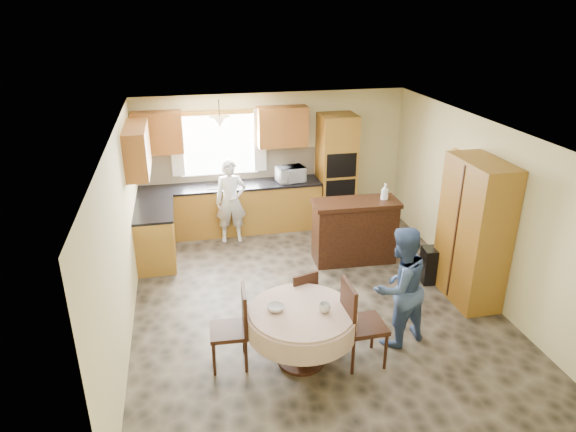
# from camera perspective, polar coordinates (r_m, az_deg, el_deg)

# --- Properties ---
(floor) EXTENTS (5.00, 6.00, 0.01)m
(floor) POSITION_cam_1_polar(r_m,az_deg,el_deg) (7.53, 2.70, -9.42)
(floor) COLOR brown
(floor) RESTS_ON ground
(ceiling) EXTENTS (5.00, 6.00, 0.01)m
(ceiling) POSITION_cam_1_polar(r_m,az_deg,el_deg) (6.55, 3.10, 9.42)
(ceiling) COLOR white
(ceiling) RESTS_ON wall_back
(wall_back) EXTENTS (5.00, 0.02, 2.50)m
(wall_back) POSITION_cam_1_polar(r_m,az_deg,el_deg) (9.70, -1.68, 6.27)
(wall_back) COLOR beige
(wall_back) RESTS_ON floor
(wall_front) EXTENTS (5.00, 0.02, 2.50)m
(wall_front) POSITION_cam_1_polar(r_m,az_deg,el_deg) (4.51, 13.05, -15.67)
(wall_front) COLOR beige
(wall_front) RESTS_ON floor
(wall_left) EXTENTS (0.02, 6.00, 2.50)m
(wall_left) POSITION_cam_1_polar(r_m,az_deg,el_deg) (6.79, -17.99, -2.40)
(wall_left) COLOR beige
(wall_left) RESTS_ON floor
(wall_right) EXTENTS (0.02, 6.00, 2.50)m
(wall_right) POSITION_cam_1_polar(r_m,az_deg,el_deg) (7.93, 20.63, 0.90)
(wall_right) COLOR beige
(wall_right) RESTS_ON floor
(window) EXTENTS (1.40, 0.03, 1.10)m
(window) POSITION_cam_1_polar(r_m,az_deg,el_deg) (9.46, -7.70, 7.85)
(window) COLOR white
(window) RESTS_ON wall_back
(curtain_left) EXTENTS (0.22, 0.02, 1.15)m
(curtain_left) POSITION_cam_1_polar(r_m,az_deg,el_deg) (9.38, -12.29, 7.71)
(curtain_left) COLOR white
(curtain_left) RESTS_ON wall_back
(curtain_right) EXTENTS (0.22, 0.02, 1.15)m
(curtain_right) POSITION_cam_1_polar(r_m,az_deg,el_deg) (9.49, -3.13, 8.37)
(curtain_right) COLOR white
(curtain_right) RESTS_ON wall_back
(base_cab_back) EXTENTS (3.30, 0.60, 0.88)m
(base_cab_back) POSITION_cam_1_polar(r_m,az_deg,el_deg) (9.58, -6.30, 0.77)
(base_cab_back) COLOR #B78431
(base_cab_back) RESTS_ON floor
(counter_back) EXTENTS (3.30, 0.64, 0.04)m
(counter_back) POSITION_cam_1_polar(r_m,az_deg,el_deg) (9.41, -6.41, 3.37)
(counter_back) COLOR black
(counter_back) RESTS_ON base_cab_back
(base_cab_left) EXTENTS (0.60, 1.20, 0.88)m
(base_cab_left) POSITION_cam_1_polar(r_m,az_deg,el_deg) (8.73, -14.48, -2.12)
(base_cab_left) COLOR #B78431
(base_cab_left) RESTS_ON floor
(counter_left) EXTENTS (0.64, 1.20, 0.04)m
(counter_left) POSITION_cam_1_polar(r_m,az_deg,el_deg) (8.55, -14.78, 0.68)
(counter_left) COLOR black
(counter_left) RESTS_ON base_cab_left
(backsplash) EXTENTS (3.30, 0.02, 0.55)m
(backsplash) POSITION_cam_1_polar(r_m,az_deg,el_deg) (9.60, -6.68, 5.50)
(backsplash) COLOR beige
(backsplash) RESTS_ON wall_back
(wall_cab_left) EXTENTS (0.85, 0.33, 0.72)m
(wall_cab_left) POSITION_cam_1_polar(r_m,az_deg,el_deg) (9.23, -14.30, 8.96)
(wall_cab_left) COLOR #A76729
(wall_cab_left) RESTS_ON wall_back
(wall_cab_right) EXTENTS (0.90, 0.33, 0.72)m
(wall_cab_right) POSITION_cam_1_polar(r_m,az_deg,el_deg) (9.40, -0.62, 9.90)
(wall_cab_right) COLOR #A76729
(wall_cab_right) RESTS_ON wall_back
(wall_cab_side) EXTENTS (0.33, 1.20, 0.72)m
(wall_cab_side) POSITION_cam_1_polar(r_m,az_deg,el_deg) (8.24, -16.42, 7.11)
(wall_cab_side) COLOR #A76729
(wall_cab_side) RESTS_ON wall_left
(oven_tower) EXTENTS (0.66, 0.62, 2.12)m
(oven_tower) POSITION_cam_1_polar(r_m,az_deg,el_deg) (9.74, 5.37, 5.07)
(oven_tower) COLOR #B78431
(oven_tower) RESTS_ON floor
(oven_upper) EXTENTS (0.56, 0.01, 0.45)m
(oven_upper) POSITION_cam_1_polar(r_m,az_deg,el_deg) (9.39, 5.98, 5.59)
(oven_upper) COLOR black
(oven_upper) RESTS_ON oven_tower
(oven_lower) EXTENTS (0.56, 0.01, 0.45)m
(oven_lower) POSITION_cam_1_polar(r_m,az_deg,el_deg) (9.55, 5.86, 2.73)
(oven_lower) COLOR black
(oven_lower) RESTS_ON oven_tower
(pendant) EXTENTS (0.36, 0.36, 0.18)m
(pendant) POSITION_cam_1_polar(r_m,az_deg,el_deg) (8.88, -7.60, 10.31)
(pendant) COLOR beige
(pendant) RESTS_ON ceiling
(sideboard) EXTENTS (1.41, 0.63, 0.99)m
(sideboard) POSITION_cam_1_polar(r_m,az_deg,el_deg) (8.48, 7.39, -1.88)
(sideboard) COLOR #3B1F10
(sideboard) RESTS_ON floor
(space_heater) EXTENTS (0.44, 0.33, 0.56)m
(space_heater) POSITION_cam_1_polar(r_m,az_deg,el_deg) (8.19, 16.04, -5.24)
(space_heater) COLOR black
(space_heater) RESTS_ON floor
(cupboard) EXTENTS (0.54, 1.08, 2.07)m
(cupboard) POSITION_cam_1_polar(r_m,az_deg,el_deg) (7.61, 19.91, -1.68)
(cupboard) COLOR #B78431
(cupboard) RESTS_ON floor
(dining_table) EXTENTS (1.28, 1.28, 0.73)m
(dining_table) POSITION_cam_1_polar(r_m,az_deg,el_deg) (6.09, 1.53, -11.67)
(dining_table) COLOR #3B1F10
(dining_table) RESTS_ON floor
(chair_left) EXTENTS (0.46, 0.46, 1.00)m
(chair_left) POSITION_cam_1_polar(r_m,az_deg,el_deg) (6.11, -5.88, -11.84)
(chair_left) COLOR #3B1F10
(chair_left) RESTS_ON floor
(chair_back) EXTENTS (0.46, 0.46, 0.86)m
(chair_back) POSITION_cam_1_polar(r_m,az_deg,el_deg) (6.72, 1.53, -8.97)
(chair_back) COLOR #3B1F10
(chair_back) RESTS_ON floor
(chair_right) EXTENTS (0.48, 0.48, 1.09)m
(chair_right) POSITION_cam_1_polar(r_m,az_deg,el_deg) (6.12, 7.74, -11.30)
(chair_right) COLOR #3B1F10
(chair_right) RESTS_ON floor
(framed_picture) EXTENTS (0.06, 0.60, 0.50)m
(framed_picture) POSITION_cam_1_polar(r_m,az_deg,el_deg) (8.24, 18.76, 4.98)
(framed_picture) COLOR gold
(framed_picture) RESTS_ON wall_right
(microwave) EXTENTS (0.56, 0.43, 0.28)m
(microwave) POSITION_cam_1_polar(r_m,az_deg,el_deg) (9.48, 0.28, 4.67)
(microwave) COLOR silver
(microwave) RESTS_ON counter_back
(person_sink) EXTENTS (0.56, 0.38, 1.50)m
(person_sink) POSITION_cam_1_polar(r_m,az_deg,el_deg) (9.09, -6.37, 1.64)
(person_sink) COLOR silver
(person_sink) RESTS_ON floor
(person_dining) EXTENTS (0.91, 0.80, 1.57)m
(person_dining) POSITION_cam_1_polar(r_m,az_deg,el_deg) (6.47, 12.30, -7.71)
(person_dining) COLOR #374C78
(person_dining) RESTS_ON floor
(bowl_sideboard) EXTENTS (0.20, 0.20, 0.05)m
(bowl_sideboard) POSITION_cam_1_polar(r_m,az_deg,el_deg) (8.19, 5.54, 1.21)
(bowl_sideboard) COLOR #B2B2B2
(bowl_sideboard) RESTS_ON sideboard
(bottle_sideboard) EXTENTS (0.14, 0.14, 0.33)m
(bottle_sideboard) POSITION_cam_1_polar(r_m,az_deg,el_deg) (8.40, 10.69, 2.49)
(bottle_sideboard) COLOR silver
(bottle_sideboard) RESTS_ON sideboard
(cup_table) EXTENTS (0.17, 0.17, 0.11)m
(cup_table) POSITION_cam_1_polar(r_m,az_deg,el_deg) (5.96, 4.07, -10.13)
(cup_table) COLOR #B2B2B2
(cup_table) RESTS_ON dining_table
(bowl_table) EXTENTS (0.21, 0.21, 0.06)m
(bowl_table) POSITION_cam_1_polar(r_m,az_deg,el_deg) (5.98, -1.37, -10.18)
(bowl_table) COLOR #B2B2B2
(bowl_table) RESTS_ON dining_table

